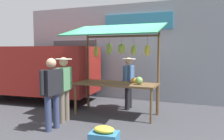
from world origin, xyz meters
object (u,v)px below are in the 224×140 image
(shopper_in_grey_tee, at_px, (52,89))
(produce_crate_near, at_px, (104,139))
(shopper_with_ponytail, at_px, (64,84))
(market_stall, at_px, (118,58))
(vendor_with_sunhat, at_px, (129,79))
(parked_van, at_px, (29,69))

(shopper_in_grey_tee, xyz_separation_m, produce_crate_near, (-1.49, 0.56, -0.71))
(shopper_in_grey_tee, xyz_separation_m, shopper_with_ponytail, (0.09, -0.61, 0.02))
(market_stall, distance_m, shopper_in_grey_tee, 2.00)
(market_stall, bearing_deg, vendor_with_sunhat, -97.18)
(shopper_with_ponytail, bearing_deg, market_stall, -51.09)
(market_stall, xyz_separation_m, shopper_in_grey_tee, (0.92, 1.66, -0.64))
(shopper_with_ponytail, height_order, produce_crate_near, shopper_with_ponytail)
(shopper_with_ponytail, relative_size, parked_van, 0.35)
(market_stall, bearing_deg, parked_van, -9.63)
(shopper_in_grey_tee, bearing_deg, vendor_with_sunhat, -18.09)
(parked_van, bearing_deg, shopper_with_ponytail, 142.19)
(shopper_with_ponytail, bearing_deg, vendor_with_sunhat, -39.20)
(market_stall, bearing_deg, shopper_in_grey_tee, 61.05)
(shopper_with_ponytail, height_order, parked_van, parked_van)
(vendor_with_sunhat, bearing_deg, shopper_with_ponytail, -32.30)
(shopper_in_grey_tee, distance_m, shopper_with_ponytail, 0.61)
(parked_van, xyz_separation_m, produce_crate_near, (-4.13, 2.82, -0.92))
(parked_van, distance_m, produce_crate_near, 5.08)
(shopper_in_grey_tee, distance_m, parked_van, 3.48)
(shopper_with_ponytail, xyz_separation_m, parked_van, (2.54, -1.65, 0.19))
(market_stall, height_order, vendor_with_sunhat, market_stall)
(shopper_in_grey_tee, height_order, produce_crate_near, shopper_in_grey_tee)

